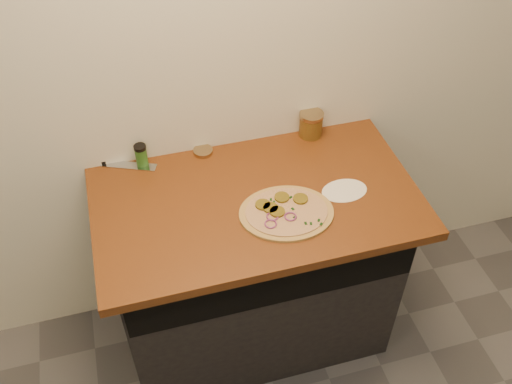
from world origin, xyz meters
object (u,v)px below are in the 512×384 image
object	(u,v)px
chefs_knife	(109,163)
salsa_jar	(311,124)
pizza	(286,212)
spice_shaker	(141,155)

from	to	relation	value
chefs_knife	salsa_jar	bearing A→B (deg)	-2.40
pizza	salsa_jar	xyz separation A→B (m)	(0.24, 0.41, 0.05)
salsa_jar	spice_shaker	distance (m)	0.69
pizza	chefs_knife	size ratio (longest dim) A/B	1.24
chefs_knife	salsa_jar	distance (m)	0.82
pizza	salsa_jar	bearing A→B (deg)	59.85
chefs_knife	spice_shaker	xyz separation A→B (m)	(0.13, -0.04, 0.04)
salsa_jar	chefs_knife	bearing A→B (deg)	177.60
pizza	chefs_knife	distance (m)	0.73
spice_shaker	pizza	bearing A→B (deg)	-41.37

